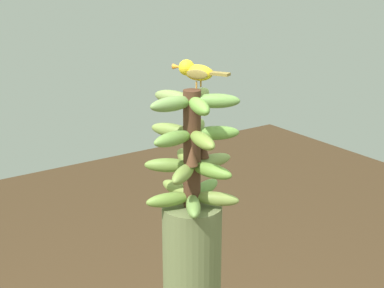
# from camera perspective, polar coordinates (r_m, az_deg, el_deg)

# --- Properties ---
(banana_bunch) EXTENTS (0.28, 0.28, 0.35)m
(banana_bunch) POSITION_cam_1_polar(r_m,az_deg,el_deg) (1.56, 0.02, -0.62)
(banana_bunch) COLOR #4C2D1E
(banana_bunch) RESTS_ON banana_tree
(perched_bird) EXTENTS (0.16, 0.10, 0.08)m
(perched_bird) POSITION_cam_1_polar(r_m,az_deg,el_deg) (1.54, 0.36, 7.71)
(perched_bird) COLOR #C68933
(perched_bird) RESTS_ON banana_bunch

